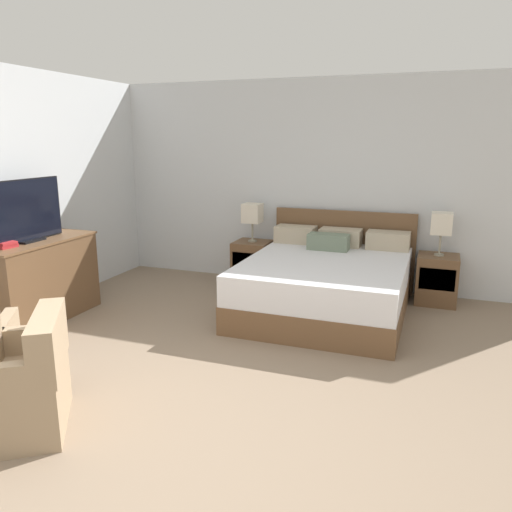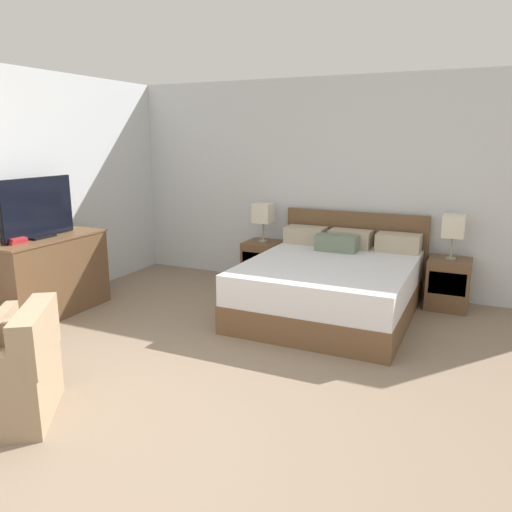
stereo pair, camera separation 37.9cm
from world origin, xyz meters
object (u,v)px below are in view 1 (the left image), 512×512
object	(u,v)px
table_lamp_right	(442,224)
book_red_cover	(4,246)
nightstand_left	(252,263)
tv	(26,212)
book_blue_cover	(4,243)
dresser	(38,279)
table_lamp_left	(252,214)
bed	(326,283)
nightstand_right	(437,279)
armchair_companion	(14,388)

from	to	relation	value
table_lamp_right	book_red_cover	distance (m)	4.48
nightstand_left	tv	size ratio (longest dim) A/B	0.63
nightstand_left	book_blue_cover	size ratio (longest dim) A/B	3.04
nightstand_left	dresser	distance (m)	2.54
nightstand_left	table_lamp_left	world-z (taller)	table_lamp_left
dresser	tv	distance (m)	0.71
bed	book_red_cover	size ratio (longest dim) A/B	10.31
bed	book_red_cover	world-z (taller)	bed
nightstand_right	table_lamp_left	distance (m)	2.31
bed	armchair_companion	xyz separation A→B (m)	(-1.37, -2.91, -0.03)
table_lamp_right	book_blue_cover	bearing A→B (deg)	-148.51
armchair_companion	nightstand_right	bearing A→B (deg)	55.49
dresser	book_red_cover	size ratio (longest dim) A/B	6.59
table_lamp_left	book_red_cover	distance (m)	2.83
book_blue_cover	armchair_companion	world-z (taller)	book_blue_cover
nightstand_left	nightstand_right	world-z (taller)	same
nightstand_left	book_red_cover	size ratio (longest dim) A/B	2.87
table_lamp_left	tv	world-z (taller)	tv
nightstand_left	table_lamp_right	world-z (taller)	table_lamp_right
book_blue_cover	armchair_companion	distance (m)	1.94
book_blue_cover	dresser	bearing A→B (deg)	89.74
table_lamp_left	dresser	bearing A→B (deg)	-128.81
book_red_cover	book_blue_cover	distance (m)	0.03
bed	armchair_companion	world-z (taller)	bed
book_blue_cover	armchair_companion	size ratio (longest dim) A/B	0.19
table_lamp_right	tv	distance (m)	4.33
table_lamp_left	tv	distance (m)	2.59
bed	table_lamp_right	size ratio (longest dim) A/B	4.11
tv	book_red_cover	xyz separation A→B (m)	(-0.01, -0.30, -0.28)
book_red_cover	armchair_companion	distance (m)	1.94
bed	tv	world-z (taller)	tv
table_lamp_right	nightstand_left	bearing A→B (deg)	-179.96
table_lamp_left	book_blue_cover	xyz separation A→B (m)	(-1.59, -2.34, -0.03)
armchair_companion	book_red_cover	bearing A→B (deg)	136.38
table_lamp_right	armchair_companion	world-z (taller)	table_lamp_right
bed	nightstand_right	world-z (taller)	bed
table_lamp_right	armchair_companion	size ratio (longest dim) A/B	0.51
nightstand_right	table_lamp_right	world-z (taller)	table_lamp_right
table_lamp_left	tv	xyz separation A→B (m)	(-1.59, -2.04, 0.23)
bed	book_red_cover	distance (m)	3.21
bed	table_lamp_right	bearing A→B (deg)	32.31
nightstand_left	nightstand_right	bearing A→B (deg)	0.00
table_lamp_left	book_red_cover	world-z (taller)	table_lamp_left
table_lamp_left	table_lamp_right	bearing A→B (deg)	0.00
book_red_cover	table_lamp_right	bearing A→B (deg)	31.43
book_red_cover	armchair_companion	world-z (taller)	book_red_cover
tv	nightstand_right	bearing A→B (deg)	28.14
nightstand_left	table_lamp_right	distance (m)	2.31
table_lamp_left	armchair_companion	size ratio (longest dim) A/B	0.51
tv	armchair_companion	size ratio (longest dim) A/B	0.92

